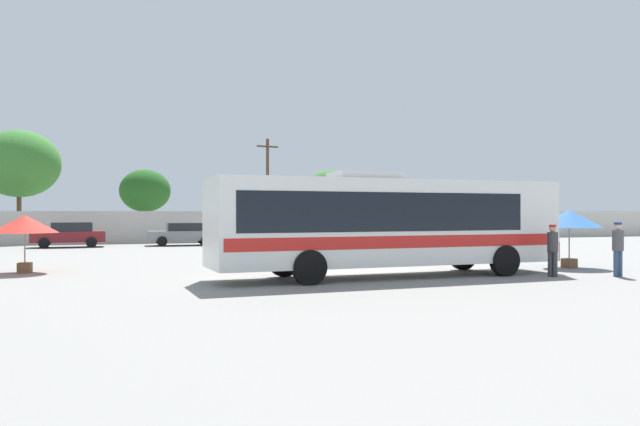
# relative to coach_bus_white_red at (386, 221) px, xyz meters

# --- Properties ---
(ground_plane) EXTENTS (300.00, 300.00, 0.00)m
(ground_plane) POSITION_rel_coach_bus_white_red_xyz_m (-0.15, 10.69, -1.85)
(ground_plane) COLOR gray
(perimeter_wall) EXTENTS (80.00, 0.30, 2.23)m
(perimeter_wall) POSITION_rel_coach_bus_white_red_xyz_m (-0.15, 25.93, -0.73)
(perimeter_wall) COLOR beige
(perimeter_wall) RESTS_ON ground_plane
(coach_bus_white_red) EXTENTS (12.16, 3.23, 3.46)m
(coach_bus_white_red) POSITION_rel_coach_bus_white_red_xyz_m (0.00, 0.00, 0.00)
(coach_bus_white_red) COLOR white
(coach_bus_white_red) RESTS_ON ground_plane
(attendant_by_bus_door) EXTENTS (0.49, 0.49, 1.74)m
(attendant_by_bus_door) POSITION_rel_coach_bus_white_red_xyz_m (5.30, -1.70, -0.86)
(attendant_by_bus_door) COLOR #38383D
(attendant_by_bus_door) RESTS_ON ground_plane
(passenger_waiting_on_apron) EXTENTS (0.37, 0.37, 1.81)m
(passenger_waiting_on_apron) POSITION_rel_coach_bus_white_red_xyz_m (7.40, -2.34, -0.82)
(passenger_waiting_on_apron) COLOR #33476B
(passenger_waiting_on_apron) RESTS_ON ground_plane
(vendor_umbrella_near_gate_blue) EXTENTS (2.44, 2.44, 2.24)m
(vendor_umbrella_near_gate_blue) POSITION_rel_coach_bus_white_red_xyz_m (8.13, 0.89, 0.02)
(vendor_umbrella_near_gate_blue) COLOR gray
(vendor_umbrella_near_gate_blue) RESTS_ON ground_plane
(vendor_umbrella_secondary_red) EXTENTS (2.28, 2.28, 2.05)m
(vendor_umbrella_secondary_red) POSITION_rel_coach_bus_white_red_xyz_m (-11.64, 5.23, -0.15)
(vendor_umbrella_secondary_red) COLOR gray
(vendor_umbrella_secondary_red) RESTS_ON ground_plane
(parked_car_leftmost_maroon) EXTENTS (4.36, 2.17, 1.53)m
(parked_car_leftmost_maroon) POSITION_rel_coach_bus_white_red_xyz_m (-11.39, 21.99, -1.04)
(parked_car_leftmost_maroon) COLOR maroon
(parked_car_leftmost_maroon) RESTS_ON ground_plane
(parked_car_second_grey) EXTENTS (4.40, 2.00, 1.46)m
(parked_car_second_grey) POSITION_rel_coach_bus_white_red_xyz_m (-4.47, 22.03, -1.07)
(parked_car_second_grey) COLOR slate
(parked_car_second_grey) RESTS_ON ground_plane
(utility_pole_near) EXTENTS (1.78, 0.50, 7.90)m
(utility_pole_near) POSITION_rel_coach_bus_white_red_xyz_m (2.57, 28.31, 2.28)
(utility_pole_near) COLOR #4C3823
(utility_pole_near) RESTS_ON ground_plane
(roadside_tree_left) EXTENTS (5.63, 5.63, 8.01)m
(roadside_tree_left) POSITION_rel_coach_bus_white_red_xyz_m (-15.26, 29.49, 3.75)
(roadside_tree_left) COLOR brown
(roadside_tree_left) RESTS_ON ground_plane
(roadside_tree_midleft) EXTENTS (3.80, 3.80, 5.42)m
(roadside_tree_midleft) POSITION_rel_coach_bus_white_red_xyz_m (-6.61, 29.86, 1.94)
(roadside_tree_midleft) COLOR brown
(roadside_tree_midleft) RESTS_ON ground_plane
(roadside_tree_midright) EXTENTS (4.14, 4.14, 5.68)m
(roadside_tree_midright) POSITION_rel_coach_bus_white_red_xyz_m (8.35, 30.00, 2.06)
(roadside_tree_midright) COLOR brown
(roadside_tree_midright) RESTS_ON ground_plane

